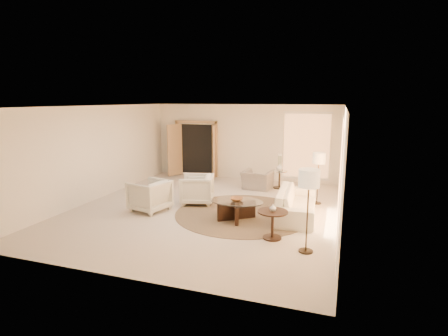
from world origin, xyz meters
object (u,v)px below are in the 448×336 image
(end_table, at_px, (273,220))
(end_vase, at_px, (273,208))
(side_table, at_px, (279,178))
(armchair_left, at_px, (197,188))
(floor_lamp_far, at_px, (309,182))
(coffee_table, at_px, (237,208))
(accent_chair, at_px, (257,177))
(sofa, at_px, (297,203))
(bowl, at_px, (237,199))
(armchair_right, at_px, (150,194))
(side_vase, at_px, (280,167))
(floor_lamp_near, at_px, (319,161))

(end_table, bearing_deg, end_vase, 90.00)
(side_table, relative_size, end_vase, 3.90)
(armchair_left, xyz_separation_m, end_table, (2.57, -1.92, -0.04))
(floor_lamp_far, bearing_deg, end_vase, 148.44)
(coffee_table, bearing_deg, accent_chair, 93.66)
(end_table, height_order, side_table, end_table)
(sofa, xyz_separation_m, bowl, (-1.39, -0.80, 0.18))
(armchair_left, height_order, armchair_right, armchair_right)
(end_table, bearing_deg, sofa, 79.77)
(side_vase, bearing_deg, floor_lamp_near, -47.17)
(accent_chair, xyz_separation_m, coffee_table, (0.20, -3.17, -0.11))
(armchair_right, xyz_separation_m, end_vase, (3.52, -0.88, 0.23))
(floor_lamp_far, bearing_deg, sofa, 101.70)
(floor_lamp_far, bearing_deg, floor_lamp_near, 90.24)
(end_table, xyz_separation_m, side_vase, (-0.59, 4.44, 0.30))
(end_vase, bearing_deg, floor_lamp_near, 75.95)
(sofa, bearing_deg, end_table, 166.62)
(bowl, bearing_deg, side_vase, 82.14)
(side_vase, bearing_deg, bowl, -97.86)
(armchair_left, bearing_deg, sofa, 71.06)
(armchair_left, bearing_deg, armchair_right, -57.25)
(armchair_right, height_order, end_vase, armchair_right)
(bowl, bearing_deg, end_table, -40.43)
(side_vase, bearing_deg, side_table, 0.00)
(coffee_table, xyz_separation_m, end_vase, (1.08, -0.92, 0.38))
(sofa, distance_m, side_vase, 2.89)
(coffee_table, height_order, bowl, bowl)
(floor_lamp_near, relative_size, side_vase, 6.19)
(armchair_right, xyz_separation_m, floor_lamp_near, (4.27, 2.11, 0.80))
(armchair_left, bearing_deg, side_vase, 126.94)
(coffee_table, height_order, end_vase, end_vase)
(sofa, relative_size, armchair_left, 2.58)
(floor_lamp_near, xyz_separation_m, end_vase, (-0.75, -2.99, -0.57))
(armchair_left, distance_m, floor_lamp_near, 3.58)
(coffee_table, bearing_deg, bowl, 0.00)
(sofa, bearing_deg, armchair_right, 99.15)
(sofa, distance_m, armchair_left, 2.89)
(armchair_left, distance_m, accent_chair, 2.52)
(armchair_right, xyz_separation_m, end_table, (3.52, -0.88, -0.04))
(accent_chair, xyz_separation_m, end_table, (1.28, -4.09, 0.01))
(armchair_left, bearing_deg, floor_lamp_near, 92.94)
(armchair_left, relative_size, end_table, 1.40)
(sofa, xyz_separation_m, armchair_left, (-2.88, 0.20, 0.11))
(side_table, bearing_deg, sofa, -71.61)
(coffee_table, relative_size, side_table, 2.78)
(accent_chair, relative_size, side_table, 1.57)
(sofa, height_order, bowl, sofa)
(accent_chair, bearing_deg, armchair_right, 61.95)
(side_table, relative_size, bowl, 1.87)
(coffee_table, xyz_separation_m, side_vase, (0.49, 3.52, 0.41))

